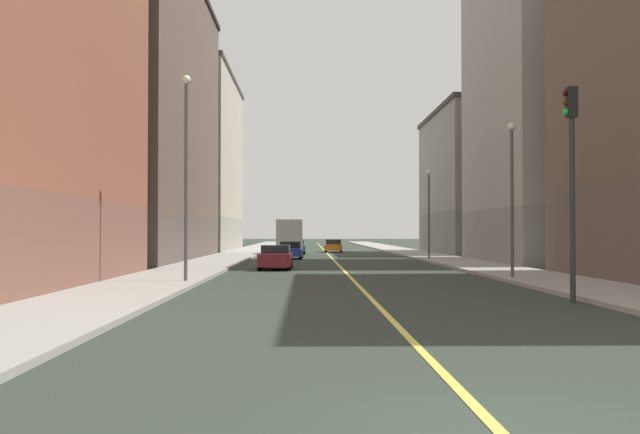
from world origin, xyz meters
The scene contains 17 objects.
ground_plane centered at (0.00, 0.00, 0.00)m, with size 400.00×400.00×0.00m, color #2E372E.
sidewalk_left centered at (8.16, 49.00, 0.07)m, with size 3.91×168.00×0.15m, color #9E9B93.
sidewalk_right centered at (-8.16, 49.00, 0.07)m, with size 3.91×168.00×0.15m, color #9E9B93.
lane_center_stripe centered at (0.00, 49.00, 0.01)m, with size 0.16×154.00×0.01m, color #E5D14C.
building_left_mid centered at (16.00, 39.32, 11.82)m, with size 12.07×15.62×23.62m.
building_left_far centered at (16.00, 58.58, 6.77)m, with size 12.07×18.56×13.52m.
building_right_midblock centered at (-16.00, 43.95, 10.50)m, with size 12.07×26.20×20.99m.
building_right_distant centered at (-16.00, 70.34, 9.66)m, with size 12.07×23.23×19.30m.
traffic_light_left_near centered at (5.79, 13.10, 4.09)m, with size 0.40×0.32×6.36m.
street_lamp_left_near centered at (6.81, 22.52, 4.21)m, with size 0.36×0.36×6.64m.
street_lamp_right_near centered at (-6.81, 20.58, 5.03)m, with size 0.36×0.36×8.19m.
street_lamp_left_far centered at (6.81, 42.89, 4.09)m, with size 0.36×0.36×6.41m.
car_teal centered at (-3.11, 58.66, 0.66)m, with size 2.01×4.62×1.36m.
car_blue centered at (-3.22, 46.93, 0.64)m, with size 1.91×3.95×1.34m.
car_maroon centered at (-3.72, 31.56, 0.65)m, with size 1.83×4.10×1.35m.
car_orange centered at (0.77, 64.51, 0.64)m, with size 1.95×4.08×1.31m.
box_truck centered at (-3.50, 56.41, 1.65)m, with size 2.37×7.57×3.15m.
Camera 1 is at (-2.01, -7.33, 2.09)m, focal length 39.35 mm.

